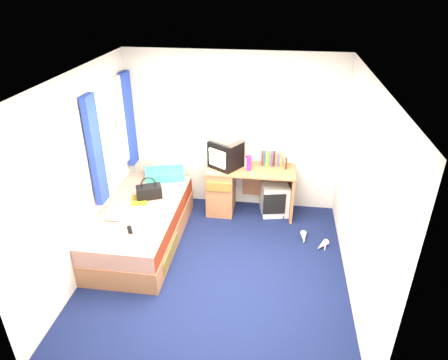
# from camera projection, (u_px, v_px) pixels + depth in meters

# --- Properties ---
(ground) EXTENTS (3.40, 3.40, 0.00)m
(ground) POSITION_uv_depth(u_px,v_px,m) (216.00, 269.00, 5.05)
(ground) COLOR #0C1438
(ground) RESTS_ON ground
(room_shell) EXTENTS (3.40, 3.40, 3.40)m
(room_shell) POSITION_uv_depth(u_px,v_px,m) (215.00, 166.00, 4.37)
(room_shell) COLOR white
(room_shell) RESTS_ON ground
(bed) EXTENTS (1.01, 2.00, 0.54)m
(bed) POSITION_uv_depth(u_px,v_px,m) (142.00, 225.00, 5.45)
(bed) COLOR #A96F46
(bed) RESTS_ON ground
(pillow) EXTENTS (0.66, 0.52, 0.13)m
(pillow) POSITION_uv_depth(u_px,v_px,m) (165.00, 174.00, 6.07)
(pillow) COLOR #1B71B4
(pillow) RESTS_ON bed
(desk) EXTENTS (1.30, 0.55, 0.75)m
(desk) POSITION_uv_depth(u_px,v_px,m) (233.00, 187.00, 6.11)
(desk) COLOR #A96F46
(desk) RESTS_ON ground
(storage_cube) EXTENTS (0.46, 0.46, 0.49)m
(storage_cube) POSITION_uv_depth(u_px,v_px,m) (275.00, 198.00, 6.13)
(storage_cube) COLOR silver
(storage_cube) RESTS_ON ground
(crt_tv) EXTENTS (0.54, 0.53, 0.40)m
(crt_tv) POSITION_uv_depth(u_px,v_px,m) (226.00, 154.00, 5.87)
(crt_tv) COLOR black
(crt_tv) RESTS_ON desk
(vcr) EXTENTS (0.52, 0.49, 0.08)m
(vcr) POSITION_uv_depth(u_px,v_px,m) (226.00, 139.00, 5.76)
(vcr) COLOR #B3B4B6
(vcr) RESTS_ON crt_tv
(book_row) EXTENTS (0.31, 0.13, 0.20)m
(book_row) POSITION_uv_depth(u_px,v_px,m) (272.00, 159.00, 5.98)
(book_row) COLOR maroon
(book_row) RESTS_ON desk
(picture_frame) EXTENTS (0.02, 0.12, 0.14)m
(picture_frame) POSITION_uv_depth(u_px,v_px,m) (286.00, 163.00, 5.90)
(picture_frame) COLOR black
(picture_frame) RESTS_ON desk
(pink_water_bottle) EXTENTS (0.09, 0.09, 0.22)m
(pink_water_bottle) POSITION_uv_depth(u_px,v_px,m) (249.00, 163.00, 5.81)
(pink_water_bottle) COLOR #E72087
(pink_water_bottle) RESTS_ON desk
(aerosol_can) EXTENTS (0.06, 0.06, 0.16)m
(aerosol_can) POSITION_uv_depth(u_px,v_px,m) (246.00, 163.00, 5.91)
(aerosol_can) COLOR silver
(aerosol_can) RESTS_ON desk
(handbag) EXTENTS (0.39, 0.32, 0.31)m
(handbag) POSITION_uv_depth(u_px,v_px,m) (149.00, 191.00, 5.53)
(handbag) COLOR black
(handbag) RESTS_ON bed
(towel) EXTENTS (0.33, 0.30, 0.09)m
(towel) POSITION_uv_depth(u_px,v_px,m) (153.00, 222.00, 4.94)
(towel) COLOR silver
(towel) RESTS_ON bed
(magazine) EXTENTS (0.28, 0.33, 0.01)m
(magazine) POSITION_uv_depth(u_px,v_px,m) (139.00, 200.00, 5.49)
(magazine) COLOR yellow
(magazine) RESTS_ON bed
(water_bottle) EXTENTS (0.20, 0.08, 0.07)m
(water_bottle) POSITION_uv_depth(u_px,v_px,m) (114.00, 218.00, 5.04)
(water_bottle) COLOR white
(water_bottle) RESTS_ON bed
(colour_swatch_fan) EXTENTS (0.20, 0.20, 0.01)m
(colour_swatch_fan) POSITION_uv_depth(u_px,v_px,m) (122.00, 234.00, 4.79)
(colour_swatch_fan) COLOR #F29A35
(colour_swatch_fan) RESTS_ON bed
(remote_control) EXTENTS (0.12, 0.16, 0.02)m
(remote_control) POSITION_uv_depth(u_px,v_px,m) (130.00, 230.00, 4.86)
(remote_control) COLOR black
(remote_control) RESTS_ON bed
(window_assembly) EXTENTS (0.11, 1.42, 1.40)m
(window_assembly) POSITION_uv_depth(u_px,v_px,m) (112.00, 133.00, 5.37)
(window_assembly) COLOR silver
(window_assembly) RESTS_ON room_shell
(white_heels) EXTENTS (0.39, 0.38, 0.09)m
(white_heels) POSITION_uv_depth(u_px,v_px,m) (313.00, 241.00, 5.50)
(white_heels) COLOR white
(white_heels) RESTS_ON ground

